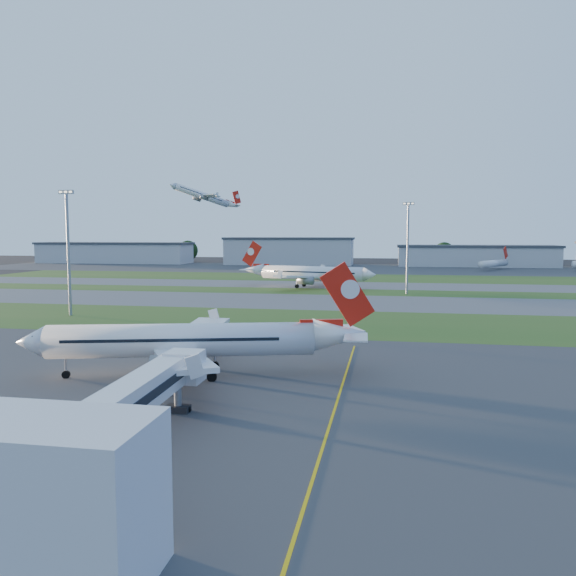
% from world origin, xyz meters
% --- Properties ---
extents(ground, '(700.00, 700.00, 0.00)m').
position_xyz_m(ground, '(0.00, 0.00, 0.00)').
color(ground, black).
rests_on(ground, ground).
extents(apron_near, '(300.00, 70.00, 0.01)m').
position_xyz_m(apron_near, '(0.00, 0.00, 0.01)').
color(apron_near, '#333335').
rests_on(apron_near, ground).
extents(grass_strip_a, '(300.00, 34.00, 0.01)m').
position_xyz_m(grass_strip_a, '(0.00, 52.00, 0.01)').
color(grass_strip_a, '#2A521B').
rests_on(grass_strip_a, ground).
extents(taxiway_a, '(300.00, 32.00, 0.01)m').
position_xyz_m(taxiway_a, '(0.00, 85.00, 0.01)').
color(taxiway_a, '#515154').
rests_on(taxiway_a, ground).
extents(grass_strip_b, '(300.00, 18.00, 0.01)m').
position_xyz_m(grass_strip_b, '(0.00, 110.00, 0.01)').
color(grass_strip_b, '#2A521B').
rests_on(grass_strip_b, ground).
extents(taxiway_b, '(300.00, 26.00, 0.01)m').
position_xyz_m(taxiway_b, '(0.00, 132.00, 0.01)').
color(taxiway_b, '#515154').
rests_on(taxiway_b, ground).
extents(grass_strip_c, '(300.00, 40.00, 0.01)m').
position_xyz_m(grass_strip_c, '(0.00, 165.00, 0.01)').
color(grass_strip_c, '#2A521B').
rests_on(grass_strip_c, ground).
extents(apron_far, '(400.00, 80.00, 0.01)m').
position_xyz_m(apron_far, '(0.00, 225.00, 0.01)').
color(apron_far, '#333335').
rests_on(apron_far, ground).
extents(yellow_line, '(0.25, 60.00, 0.02)m').
position_xyz_m(yellow_line, '(5.00, 0.00, 0.00)').
color(yellow_line, gold).
rests_on(yellow_line, ground).
extents(jet_bridge, '(4.20, 26.90, 6.20)m').
position_xyz_m(jet_bridge, '(-9.81, -15.24, 4.01)').
color(jet_bridge, silver).
rests_on(jet_bridge, ground).
extents(airliner_parked, '(37.93, 31.81, 12.06)m').
position_xyz_m(airliner_parked, '(-13.67, 8.62, 4.24)').
color(airliner_parked, silver).
rests_on(airliner_parked, ground).
extents(airliner_taxiing, '(41.24, 34.57, 13.11)m').
position_xyz_m(airliner_taxiing, '(-14.27, 121.27, 4.60)').
color(airliner_taxiing, silver).
rests_on(airliner_taxiing, ground).
extents(airliner_departing, '(28.27, 24.69, 10.71)m').
position_xyz_m(airliner_departing, '(-79.74, 209.99, 35.58)').
color(airliner_departing, silver).
extents(mini_jet_near, '(17.39, 24.71, 9.48)m').
position_xyz_m(mini_jet_near, '(58.56, 223.22, 3.28)').
color(mini_jet_near, silver).
rests_on(mini_jet_near, ground).
extents(light_mast_west, '(3.20, 0.70, 25.80)m').
position_xyz_m(light_mast_west, '(-55.00, 52.00, 14.81)').
color(light_mast_west, gray).
rests_on(light_mast_west, ground).
extents(light_mast_centre, '(3.20, 0.70, 25.80)m').
position_xyz_m(light_mast_centre, '(15.00, 108.00, 14.81)').
color(light_mast_centre, gray).
rests_on(light_mast_centre, ground).
extents(hangar_far_west, '(91.80, 23.00, 12.20)m').
position_xyz_m(hangar_far_west, '(-150.00, 255.00, 6.14)').
color(hangar_far_west, '#95989C').
rests_on(hangar_far_west, ground).
extents(hangar_west, '(71.40, 23.00, 15.20)m').
position_xyz_m(hangar_west, '(-45.00, 255.00, 7.64)').
color(hangar_west, '#95989C').
rests_on(hangar_west, ground).
extents(hangar_east, '(81.60, 23.00, 11.20)m').
position_xyz_m(hangar_east, '(55.00, 255.00, 5.64)').
color(hangar_east, '#95989C').
rests_on(hangar_east, ground).
extents(tree_far_west, '(11.00, 11.00, 12.00)m').
position_xyz_m(tree_far_west, '(-190.00, 268.00, 6.49)').
color(tree_far_west, black).
rests_on(tree_far_west, ground).
extents(tree_west, '(12.10, 12.10, 13.20)m').
position_xyz_m(tree_west, '(-110.00, 270.00, 7.14)').
color(tree_west, black).
rests_on(tree_west, ground).
extents(tree_mid_west, '(9.90, 9.90, 10.80)m').
position_xyz_m(tree_mid_west, '(-20.00, 266.00, 5.84)').
color(tree_mid_west, black).
rests_on(tree_mid_west, ground).
extents(tree_mid_east, '(11.55, 11.55, 12.60)m').
position_xyz_m(tree_mid_east, '(40.00, 269.00, 6.81)').
color(tree_mid_east, black).
rests_on(tree_mid_east, ground).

